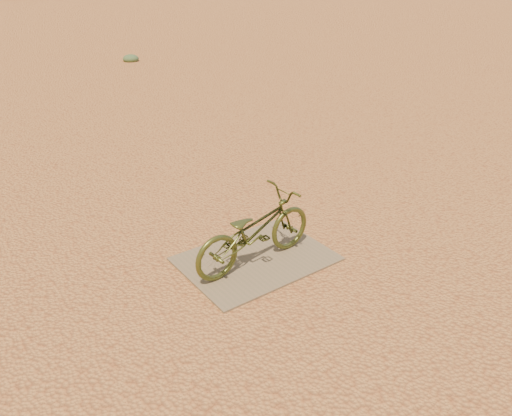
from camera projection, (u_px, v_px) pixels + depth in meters
ground at (325, 264)px, 5.28m from camera, size 120.00×120.00×0.00m
plywood_board at (256, 259)px, 5.35m from camera, size 1.55×1.14×0.02m
bicycle at (254, 230)px, 5.10m from camera, size 1.49×0.59×0.77m
kale_b at (131, 61)px, 15.79m from camera, size 0.50×0.50×0.27m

